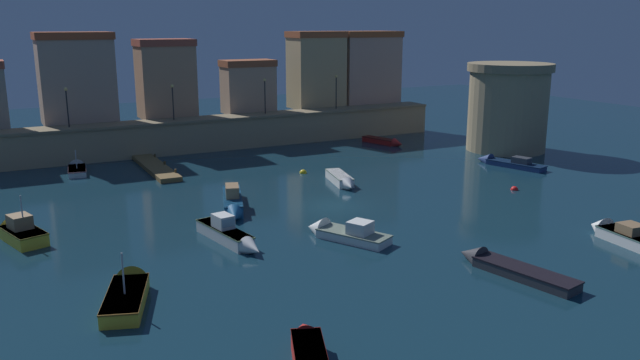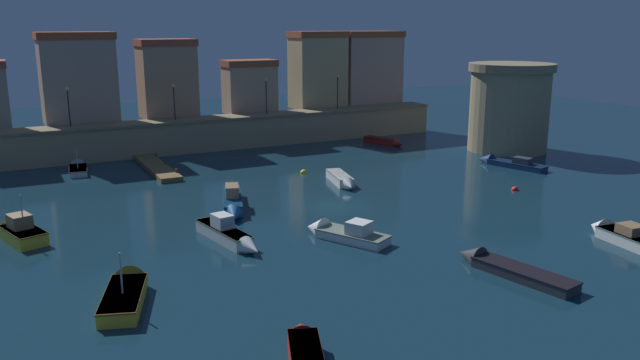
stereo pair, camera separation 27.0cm
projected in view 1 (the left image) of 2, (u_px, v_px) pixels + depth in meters
name	position (u px, v px, depth m)	size (l,w,h in m)	color
ground_plane	(334.00, 206.00, 45.60)	(138.22, 138.22, 0.00)	#112D3D
quay_wall	(220.00, 132.00, 66.32)	(50.29, 3.35, 3.32)	#9E8966
old_town_backdrop	(228.00, 75.00, 69.22)	(47.86, 5.06, 8.81)	gray
fortress_tower	(508.00, 107.00, 64.76)	(8.51, 8.51, 8.82)	#9E8966
pier_dock	(156.00, 167.00, 56.88)	(1.84, 10.83, 0.70)	brown
quay_lamp_0	(67.00, 101.00, 58.74)	(0.32, 0.32, 3.68)	black
quay_lamp_1	(173.00, 96.00, 63.22)	(0.32, 0.32, 3.53)	black
quay_lamp_2	(265.00, 90.00, 67.65)	(0.32, 0.32, 3.74)	black
quay_lamp_3	(336.00, 86.00, 71.56)	(0.32, 0.32, 3.80)	black
moored_boat_0	(622.00, 234.00, 38.16)	(2.11, 5.59, 1.66)	white
moored_boat_1	(385.00, 141.00, 68.87)	(2.49, 5.41, 1.08)	red
moored_boat_2	(310.00, 357.00, 24.11)	(3.22, 5.92, 1.13)	red
moored_boat_3	(233.00, 202.00, 44.68)	(3.49, 7.42, 1.80)	#195689
moored_boat_4	(342.00, 180.00, 51.58)	(2.37, 5.52, 1.16)	white
moored_boat_5	(506.00, 162.00, 58.42)	(3.19, 6.83, 1.45)	navy
moored_boat_6	(506.00, 267.00, 33.45)	(2.75, 7.08, 1.36)	#333338
moored_boat_7	(129.00, 291.00, 30.24)	(3.41, 5.98, 3.12)	gold
moored_boat_8	(19.00, 231.00, 38.40)	(2.89, 4.87, 3.31)	gold
moored_boat_9	(341.00, 232.00, 38.70)	(4.00, 5.74, 1.81)	white
moored_boat_10	(77.00, 169.00, 56.06)	(1.93, 4.75, 2.57)	silver
moored_boat_11	(230.00, 235.00, 37.78)	(2.21, 6.63, 1.73)	white
mooring_buoy_0	(303.00, 173.00, 55.67)	(0.62, 0.62, 0.62)	yellow
mooring_buoy_1	(514.00, 190.00, 50.04)	(0.58, 0.58, 0.58)	red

